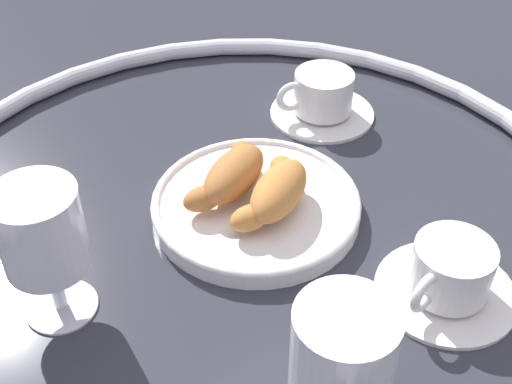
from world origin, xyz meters
TOP-DOWN VIEW (x-y plane):
  - ground_plane at (0.00, 0.00)m, footprint 2.20×2.20m
  - table_chrome_rim at (0.00, 0.00)m, footprint 0.78×0.78m
  - pastry_plate at (0.02, 0.01)m, footprint 0.23×0.23m
  - croissant_large at (0.03, -0.02)m, footprint 0.12×0.10m
  - croissant_small at (0.01, 0.03)m, footprint 0.13×0.10m
  - coffee_cup_near at (0.08, -0.20)m, footprint 0.14×0.14m
  - coffee_cup_far at (0.21, 0.10)m, footprint 0.14×0.14m
  - juice_glass_left at (-0.10, -0.23)m, footprint 0.08×0.08m
  - juice_glass_right at (-0.21, 0.02)m, footprint 0.08×0.08m

SIDE VIEW (x-z plane):
  - ground_plane at x=0.00m, z-range 0.00..0.00m
  - table_chrome_rim at x=0.00m, z-range 0.00..0.02m
  - pastry_plate at x=0.02m, z-range 0.00..0.02m
  - coffee_cup_near at x=0.08m, z-range 0.00..0.06m
  - coffee_cup_far at x=0.21m, z-range 0.00..0.06m
  - croissant_large at x=0.03m, z-range 0.02..0.06m
  - croissant_small at x=0.01m, z-range 0.02..0.06m
  - juice_glass_right at x=-0.21m, z-range 0.02..0.16m
  - juice_glass_left at x=-0.10m, z-range 0.02..0.16m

